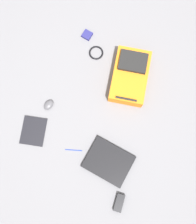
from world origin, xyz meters
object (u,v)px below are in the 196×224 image
(backpack, at_px, (130,76))
(cable_coil, at_px, (96,53))
(laptop, at_px, (109,162))
(pen_black, at_px, (74,150))
(computer_mouse, at_px, (49,105))
(earbud_pouch, at_px, (87,35))
(power_brick, at_px, (119,203))
(book_manual, at_px, (34,131))

(backpack, distance_m, cable_coil, 0.37)
(laptop, height_order, pen_black, laptop)
(computer_mouse, height_order, earbud_pouch, computer_mouse)
(power_brick, bearing_deg, laptop, -48.52)
(backpack, distance_m, laptop, 0.72)
(laptop, relative_size, cable_coil, 2.89)
(book_manual, relative_size, earbud_pouch, 3.64)
(laptop, xyz_separation_m, computer_mouse, (0.65, -0.19, 0.00))
(backpack, xyz_separation_m, earbud_pouch, (0.50, -0.18, -0.05))
(backpack, relative_size, power_brick, 3.84)
(book_manual, height_order, pen_black, book_manual)
(backpack, distance_m, computer_mouse, 0.72)
(power_brick, distance_m, earbud_pouch, 1.43)
(laptop, height_order, computer_mouse, computer_mouse)
(computer_mouse, bearing_deg, cable_coil, -90.25)
(backpack, bearing_deg, computer_mouse, 46.54)
(laptop, xyz_separation_m, book_manual, (0.65, 0.06, -0.01))
(cable_coil, relative_size, earbud_pouch, 1.63)
(book_manual, bearing_deg, computer_mouse, -91.01)
(backpack, bearing_deg, power_brick, 111.51)
(cable_coil, xyz_separation_m, earbud_pouch, (0.14, -0.11, 0.01))
(power_brick, bearing_deg, earbud_pouch, -52.33)
(computer_mouse, distance_m, cable_coil, 0.61)
(computer_mouse, bearing_deg, earbud_pouch, -76.58)
(backpack, height_order, book_manual, backpack)
(book_manual, distance_m, cable_coil, 0.85)
(cable_coil, bearing_deg, backpack, 168.32)
(cable_coil, height_order, pen_black, cable_coil)
(computer_mouse, height_order, pen_black, computer_mouse)
(laptop, distance_m, pen_black, 0.30)
(laptop, xyz_separation_m, pen_black, (0.29, 0.05, -0.01))
(book_manual, xyz_separation_m, pen_black, (-0.36, -0.01, -0.00))
(cable_coil, bearing_deg, pen_black, 104.96)
(pen_black, bearing_deg, book_manual, 2.23)
(power_brick, relative_size, earbud_pouch, 1.73)
(laptop, bearing_deg, computer_mouse, -15.93)
(computer_mouse, bearing_deg, laptop, 176.92)
(computer_mouse, bearing_deg, backpack, -120.61)
(pen_black, bearing_deg, computer_mouse, -33.11)
(book_manual, relative_size, pen_black, 2.05)
(backpack, bearing_deg, earbud_pouch, -20.09)
(book_manual, height_order, power_brick, power_brick)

